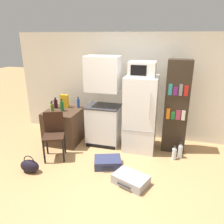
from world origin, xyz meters
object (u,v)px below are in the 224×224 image
(suitcase_small_flat, at_px, (131,179))
(chair, at_px, (54,131))
(bottle_wine_dark, at_px, (56,104))
(bottle_green_tall, at_px, (62,106))
(bottle_olive_oil, at_px, (52,109))
(water_bottle_middle, at_px, (174,154))
(bottle_blue_soda, at_px, (78,103))
(side_table, at_px, (64,126))
(suitcase_large_flat, at_px, (108,162))
(water_bottle_front, at_px, (180,151))
(microwave, at_px, (142,69))
(cereal_box, at_px, (64,101))
(bookshelf, at_px, (176,107))
(refrigerator, at_px, (140,114))
(bottle_milk_white, at_px, (51,108))
(handbag, at_px, (30,166))
(kitchen_hutch, at_px, (103,105))

(suitcase_small_flat, bearing_deg, chair, -174.38)
(bottle_wine_dark, bearing_deg, bottle_green_tall, -33.21)
(bottle_olive_oil, bearing_deg, chair, -60.10)
(bottle_green_tall, relative_size, chair, 0.30)
(water_bottle_middle, bearing_deg, bottle_blue_soda, 168.19)
(side_table, xyz_separation_m, bottle_olive_oil, (-0.07, -0.34, 0.51))
(bottle_blue_soda, distance_m, bottle_olive_oil, 0.70)
(suitcase_large_flat, bearing_deg, water_bottle_front, 8.37)
(microwave, height_order, bottle_wine_dark, microwave)
(bottle_olive_oil, bearing_deg, cereal_box, 89.86)
(bottle_green_tall, bearing_deg, bottle_wine_dark, 146.79)
(chair, bearing_deg, side_table, 77.67)
(water_bottle_middle, bearing_deg, bottle_olive_oil, -176.52)
(bookshelf, relative_size, bottle_wine_dark, 7.84)
(side_table, bearing_deg, refrigerator, 3.13)
(bottle_milk_white, bearing_deg, suitcase_large_flat, -23.37)
(side_table, xyz_separation_m, microwave, (1.73, 0.09, 1.36))
(suitcase_large_flat, bearing_deg, refrigerator, 42.75)
(microwave, relative_size, bottle_green_tall, 1.89)
(chair, relative_size, handbag, 2.59)
(microwave, distance_m, chair, 2.14)
(bottle_milk_white, bearing_deg, microwave, 6.21)
(microwave, relative_size, bottle_wine_dark, 2.11)
(bottle_blue_soda, relative_size, suitcase_small_flat, 0.38)
(side_table, relative_size, cereal_box, 2.66)
(refrigerator, relative_size, suitcase_large_flat, 2.70)
(side_table, relative_size, kitchen_hutch, 0.41)
(bottle_milk_white, distance_m, bottle_olive_oil, 0.27)
(suitcase_large_flat, bearing_deg, bottle_blue_soda, 115.57)
(bottle_blue_soda, height_order, suitcase_large_flat, bottle_blue_soda)
(side_table, height_order, suitcase_large_flat, side_table)
(side_table, distance_m, refrigerator, 1.78)
(suitcase_large_flat, relative_size, water_bottle_front, 1.75)
(suitcase_large_flat, distance_m, handbag, 1.42)
(chair, bearing_deg, cereal_box, 79.42)
(bottle_milk_white, bearing_deg, side_table, 27.96)
(bookshelf, height_order, handbag, bookshelf)
(bottle_wine_dark, xyz_separation_m, cereal_box, (0.17, 0.11, 0.05))
(handbag, bearing_deg, cereal_box, 90.66)
(bookshelf, bearing_deg, side_table, -174.28)
(bottle_green_tall, xyz_separation_m, chair, (0.12, -0.62, -0.32))
(bottle_green_tall, height_order, cereal_box, cereal_box)
(suitcase_small_flat, bearing_deg, microwave, 114.50)
(kitchen_hutch, xyz_separation_m, microwave, (0.82, -0.04, 0.82))
(refrigerator, relative_size, bottle_olive_oil, 5.21)
(bottle_milk_white, relative_size, water_bottle_middle, 0.65)
(bookshelf, bearing_deg, bottle_blue_soda, 179.03)
(side_table, xyz_separation_m, bottle_milk_white, (-0.23, -0.12, 0.46))
(water_bottle_front, bearing_deg, bottle_green_tall, 179.16)
(water_bottle_front, bearing_deg, bottle_wine_dark, 176.01)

